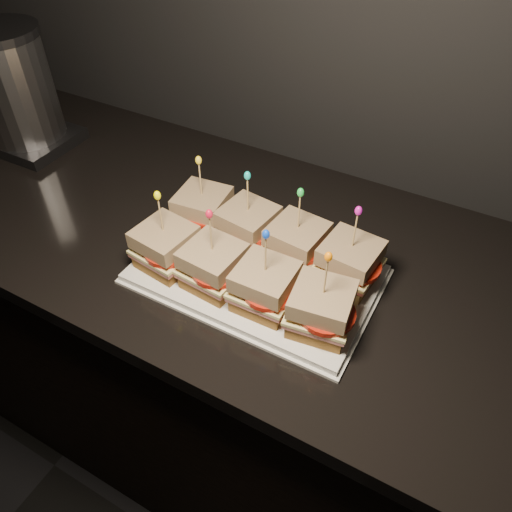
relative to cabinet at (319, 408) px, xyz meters
The scene contains 63 objects.
cabinet is the anchor object (origin of this frame).
granite_slab 0.46m from the cabinet, ahead, with size 2.41×0.66×0.04m, color black.
platter 0.51m from the cabinet, 148.67° to the right, with size 0.43×0.26×0.02m, color white.
platter_rim 0.51m from the cabinet, 148.67° to the right, with size 0.44×0.28×0.01m, color white.
sandwich_0_bread_bot 0.58m from the cabinet, behind, with size 0.09×0.09×0.03m, color #573513.
sandwich_0_ham 0.60m from the cabinet, behind, with size 0.10×0.10×0.01m, color #C05D54.
sandwich_0_cheese 0.61m from the cabinet, behind, with size 0.10×0.10×0.01m, color #E9DE8C.
sandwich_0_tomato 0.61m from the cabinet, behind, with size 0.09×0.09×0.01m, color #B41C0D.
sandwich_0_bread_top 0.63m from the cabinet, behind, with size 0.09×0.09×0.03m, color #4F230B.
sandwich_0_pick 0.67m from the cabinet, behind, with size 0.00×0.00×0.09m, color tan.
sandwich_0_frill 0.71m from the cabinet, behind, with size 0.01×0.01×0.02m, color yellow.
sandwich_1_bread_bot 0.54m from the cabinet, behind, with size 0.09×0.09×0.03m, color #573513.
sandwich_1_ham 0.56m from the cabinet, behind, with size 0.10×0.10×0.01m, color #C05D54.
sandwich_1_cheese 0.56m from the cabinet, behind, with size 0.10×0.10×0.01m, color #E9DE8C.
sandwich_1_tomato 0.57m from the cabinet, behind, with size 0.09×0.09×0.01m, color #B41C0D.
sandwich_1_bread_top 0.59m from the cabinet, behind, with size 0.09×0.09×0.03m, color #4F230B.
sandwich_1_pick 0.63m from the cabinet, behind, with size 0.00×0.00×0.09m, color tan.
sandwich_1_frill 0.68m from the cabinet, behind, with size 0.01×0.01×0.02m, color #12B9AC.
sandwich_2_bread_bot 0.52m from the cabinet, 165.74° to the right, with size 0.09×0.09×0.03m, color #573513.
sandwich_2_ham 0.53m from the cabinet, 165.74° to the right, with size 0.10×0.10×0.01m, color #C05D54.
sandwich_2_cheese 0.54m from the cabinet, 165.74° to the right, with size 0.10×0.10×0.01m, color #E9DE8C.
sandwich_2_tomato 0.54m from the cabinet, 159.29° to the right, with size 0.09×0.09×0.01m, color #B41C0D.
sandwich_2_bread_top 0.57m from the cabinet, 165.74° to the right, with size 0.09×0.09×0.03m, color #4F230B.
sandwich_2_pick 0.61m from the cabinet, 165.74° to the right, with size 0.00×0.00×0.09m, color tan.
sandwich_2_frill 0.66m from the cabinet, 165.74° to the right, with size 0.01×0.01×0.02m, color green.
sandwich_3_bread_bot 0.51m from the cabinet, 51.96° to the right, with size 0.09×0.09×0.03m, color #573513.
sandwich_3_ham 0.53m from the cabinet, 51.96° to the right, with size 0.10×0.10×0.01m, color #C05D54.
sandwich_3_cheese 0.53m from the cabinet, 51.96° to the right, with size 0.10×0.10×0.01m, color #E9DE8C.
sandwich_3_tomato 0.54m from the cabinet, 43.68° to the right, with size 0.09×0.09×0.01m, color #B41C0D.
sandwich_3_bread_top 0.56m from the cabinet, 51.96° to the right, with size 0.09×0.09×0.03m, color #4F230B.
sandwich_3_pick 0.61m from the cabinet, 51.96° to the right, with size 0.00×0.00×0.09m, color tan.
sandwich_3_frill 0.65m from the cabinet, 51.96° to the right, with size 0.01×0.01×0.02m, color #D612AD.
sandwich_4_bread_bot 0.60m from the cabinet, 153.51° to the right, with size 0.09×0.09×0.03m, color #573513.
sandwich_4_ham 0.62m from the cabinet, 153.51° to the right, with size 0.10×0.10×0.01m, color #C05D54.
sandwich_4_cheese 0.62m from the cabinet, 153.51° to the right, with size 0.10×0.10×0.01m, color #E9DE8C.
sandwich_4_tomato 0.62m from the cabinet, 151.55° to the right, with size 0.09×0.09×0.01m, color #B41C0D.
sandwich_4_bread_top 0.65m from the cabinet, 153.51° to the right, with size 0.09×0.09×0.03m, color #4F230B.
sandwich_4_pick 0.69m from the cabinet, 153.51° to the right, with size 0.00×0.00×0.09m, color tan.
sandwich_4_frill 0.73m from the cabinet, 153.51° to the right, with size 0.01×0.01×0.02m, color #FCFD05.
sandwich_5_bread_bot 0.56m from the cabinet, 142.40° to the right, with size 0.09×0.09×0.03m, color #573513.
sandwich_5_ham 0.58m from the cabinet, 142.40° to the right, with size 0.10×0.10×0.01m, color #C05D54.
sandwich_5_cheese 0.58m from the cabinet, 142.40° to the right, with size 0.10×0.10×0.01m, color #E9DE8C.
sandwich_5_tomato 0.59m from the cabinet, 139.39° to the right, with size 0.09×0.09×0.01m, color #B41C0D.
sandwich_5_bread_top 0.61m from the cabinet, 142.40° to the right, with size 0.09×0.09×0.03m, color #4F230B.
sandwich_5_pick 0.65m from the cabinet, 142.40° to the right, with size 0.00×0.00×0.09m, color tan.
sandwich_5_frill 0.69m from the cabinet, 142.40° to the right, with size 0.01×0.01×0.02m, color red.
sandwich_6_bread_bot 0.53m from the cabinet, 120.56° to the right, with size 0.09×0.09×0.03m, color #573513.
sandwich_6_ham 0.55m from the cabinet, 120.56° to the right, with size 0.10×0.10×0.01m, color #C05D54.
sandwich_6_cheese 0.56m from the cabinet, 120.56° to the right, with size 0.10×0.10×0.01m, color #E9DE8C.
sandwich_6_tomato 0.56m from the cabinet, 115.96° to the right, with size 0.09×0.09×0.01m, color #B41C0D.
sandwich_6_bread_top 0.58m from the cabinet, 120.56° to the right, with size 0.09×0.09×0.03m, color #4F230B.
sandwich_6_pick 0.63m from the cabinet, 120.56° to the right, with size 0.00×0.00×0.09m, color tan.
sandwich_6_frill 0.67m from the cabinet, 120.56° to the right, with size 0.01×0.01×0.02m, color blue.
sandwich_7_bread_bot 0.53m from the cabinet, 83.30° to the right, with size 0.09×0.09×0.03m, color #573513.
sandwich_7_ham 0.54m from the cabinet, 83.30° to the right, with size 0.10×0.10×0.01m, color #C05D54.
sandwich_7_cheese 0.55m from the cabinet, 83.30° to the right, with size 0.10×0.10×0.01m, color #E9DE8C.
sandwich_7_tomato 0.56m from the cabinet, 79.09° to the right, with size 0.09×0.09×0.01m, color #B41C0D.
sandwich_7_bread_top 0.58m from the cabinet, 83.30° to the right, with size 0.09×0.09×0.03m, color #4F230B.
sandwich_7_pick 0.62m from the cabinet, 83.30° to the right, with size 0.00×0.00×0.09m, color tan.
sandwich_7_frill 0.67m from the cabinet, 83.30° to the right, with size 0.01×0.01×0.02m, color orange.
appliance_base 1.00m from the cabinet, behind, with size 0.22×0.18×0.03m, color #262628.
appliance_body 1.07m from the cabinet, behind, with size 0.18×0.18×0.24m, color silver.
appliance 1.07m from the cabinet, behind, with size 0.22×0.18×0.28m, color silver, non-canonical shape.
Camera 1 is at (0.91, 1.03, 1.58)m, focal length 35.00 mm.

